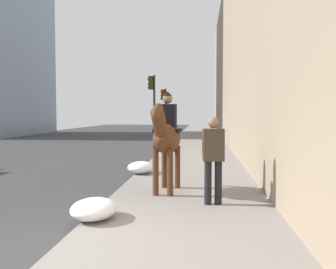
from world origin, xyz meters
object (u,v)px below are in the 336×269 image
mounted_horse_near (166,137)px  traffic_light_far_curb (164,106)px  pedestrian_greeting (213,154)px  traffic_light_near_curb (153,100)px

mounted_horse_near → traffic_light_far_curb: 17.32m
traffic_light_far_curb → pedestrian_greeting: bearing=-171.4°
pedestrian_greeting → traffic_light_far_curb: (18.27, 2.75, 1.30)m
mounted_horse_near → traffic_light_near_curb: size_ratio=0.58×
traffic_light_near_curb → pedestrian_greeting: bearing=-167.5°
mounted_horse_near → traffic_light_far_curb: size_ratio=0.64×
traffic_light_near_curb → traffic_light_far_curb: (5.46, -0.08, -0.22)m
pedestrian_greeting → traffic_light_far_curb: traffic_light_far_curb is taller
pedestrian_greeting → traffic_light_far_curb: size_ratio=0.48×
pedestrian_greeting → traffic_light_near_curb: size_ratio=0.43×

